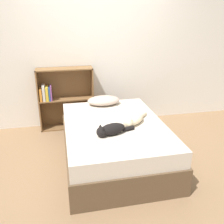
{
  "coord_description": "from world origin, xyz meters",
  "views": [
    {
      "loc": [
        -0.64,
        -2.87,
        1.86
      ],
      "look_at": [
        0.0,
        0.14,
        0.64
      ],
      "focal_mm": 40.0,
      "sensor_mm": 36.0,
      "label": 1
    }
  ],
  "objects_px": {
    "bed": "(114,142)",
    "bookshelf": "(64,97)",
    "cat_dark": "(111,130)",
    "cat_light": "(133,120)",
    "pillow": "(104,100)"
  },
  "relations": [
    {
      "from": "bed",
      "to": "bookshelf",
      "type": "relative_size",
      "value": 1.75
    },
    {
      "from": "bed",
      "to": "cat_dark",
      "type": "height_order",
      "value": "cat_dark"
    },
    {
      "from": "cat_light",
      "to": "cat_dark",
      "type": "relative_size",
      "value": 0.93
    },
    {
      "from": "pillow",
      "to": "cat_dark",
      "type": "height_order",
      "value": "cat_dark"
    },
    {
      "from": "bed",
      "to": "cat_light",
      "type": "relative_size",
      "value": 4.04
    },
    {
      "from": "bed",
      "to": "cat_dark",
      "type": "bearing_deg",
      "value": -109.48
    },
    {
      "from": "cat_dark",
      "to": "pillow",
      "type": "bearing_deg",
      "value": -111.37
    },
    {
      "from": "pillow",
      "to": "cat_dark",
      "type": "distance_m",
      "value": 1.04
    },
    {
      "from": "bookshelf",
      "to": "pillow",
      "type": "bearing_deg",
      "value": -40.87
    },
    {
      "from": "pillow",
      "to": "bookshelf",
      "type": "distance_m",
      "value": 0.79
    },
    {
      "from": "bed",
      "to": "pillow",
      "type": "distance_m",
      "value": 0.79
    },
    {
      "from": "bed",
      "to": "pillow",
      "type": "height_order",
      "value": "pillow"
    },
    {
      "from": "bed",
      "to": "cat_dark",
      "type": "xyz_separation_m",
      "value": [
        -0.11,
        -0.32,
        0.34
      ]
    },
    {
      "from": "cat_dark",
      "to": "bookshelf",
      "type": "xyz_separation_m",
      "value": [
        -0.49,
        1.55,
        -0.07
      ]
    },
    {
      "from": "bed",
      "to": "cat_light",
      "type": "distance_m",
      "value": 0.41
    }
  ]
}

